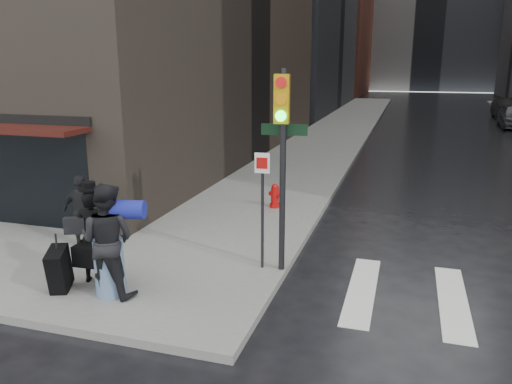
% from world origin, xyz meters
% --- Properties ---
extents(ground, '(140.00, 140.00, 0.00)m').
position_xyz_m(ground, '(0.00, 0.00, 0.00)').
color(ground, black).
rests_on(ground, ground).
extents(sidewalk_left, '(4.00, 50.00, 0.15)m').
position_xyz_m(sidewalk_left, '(0.00, 27.00, 0.07)').
color(sidewalk_left, slate).
rests_on(sidewalk_left, ground).
extents(man_overcoat, '(0.98, 1.25, 1.94)m').
position_xyz_m(man_overcoat, '(-1.36, -0.50, 0.96)').
color(man_overcoat, black).
rests_on(man_overcoat, ground).
extents(man_jeans, '(1.45, 0.81, 2.02)m').
position_xyz_m(man_jeans, '(-0.71, -0.79, 1.16)').
color(man_jeans, black).
rests_on(man_jeans, ground).
extents(man_greycoat, '(0.98, 0.45, 1.63)m').
position_xyz_m(man_greycoat, '(-2.60, 1.12, 0.96)').
color(man_greycoat, black).
rests_on(man_greycoat, ground).
extents(traffic_light, '(0.97, 0.47, 3.88)m').
position_xyz_m(traffic_light, '(1.87, 1.07, 2.65)').
color(traffic_light, black).
rests_on(traffic_light, ground).
extents(fire_hydrant, '(0.39, 0.30, 0.68)m').
position_xyz_m(fire_hydrant, '(0.65, 5.38, 0.45)').
color(fire_hydrant, '#B30B0B').
rests_on(fire_hydrant, ground).
extents(parked_car_5, '(1.67, 4.73, 1.56)m').
position_xyz_m(parked_car_5, '(11.17, 34.04, 0.78)').
color(parked_car_5, black).
rests_on(parked_car_5, ground).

